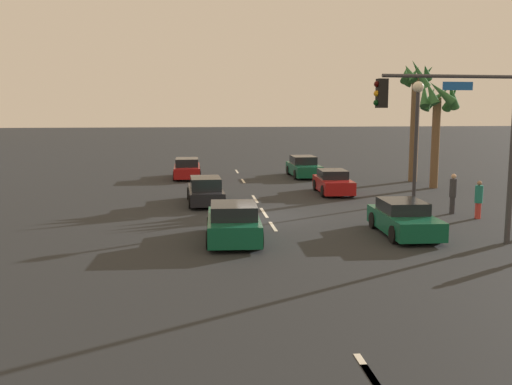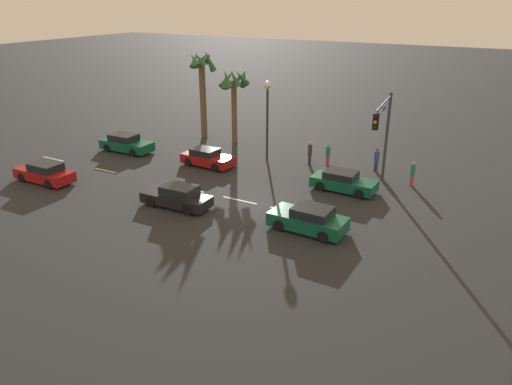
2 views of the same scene
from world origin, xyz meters
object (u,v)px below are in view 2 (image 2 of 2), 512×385
at_px(car_4, 343,182).
at_px(pedestrian_2, 377,159).
at_px(car_2, 126,144).
at_px(palm_tree_0, 202,77).
at_px(car_0, 207,158).
at_px(pedestrian_1, 310,152).
at_px(car_3, 177,197).
at_px(traffic_signal, 383,128).
at_px(pedestrian_0, 413,173).
at_px(palm_tree_1, 234,87).
at_px(streetlamp, 267,106).
at_px(car_5, 309,219).
at_px(car_1, 45,173).
at_px(pedestrian_3, 328,154).

height_order(car_4, pedestrian_2, pedestrian_2).
height_order(car_2, palm_tree_0, palm_tree_0).
bearing_deg(pedestrian_2, car_0, -156.59).
bearing_deg(pedestrian_1, car_3, -109.59).
height_order(car_2, traffic_signal, traffic_signal).
distance_m(pedestrian_0, palm_tree_1, 16.73).
height_order(traffic_signal, palm_tree_0, palm_tree_0).
relative_size(car_4, streetlamp, 0.70).
bearing_deg(pedestrian_1, pedestrian_0, -4.81).
bearing_deg(car_5, pedestrian_1, 112.82).
distance_m(palm_tree_0, palm_tree_1, 3.21).
bearing_deg(car_1, car_5, 5.72).
relative_size(car_3, traffic_signal, 0.72).
bearing_deg(traffic_signal, car_3, -138.37).
height_order(pedestrian_3, palm_tree_1, palm_tree_1).
bearing_deg(pedestrian_1, palm_tree_0, 167.73).
relative_size(car_4, palm_tree_0, 0.55).
bearing_deg(car_5, streetlamp, 128.29).
relative_size(pedestrian_2, palm_tree_0, 0.22).
distance_m(streetlamp, pedestrian_2, 8.99).
bearing_deg(traffic_signal, car_2, -175.04).
xyz_separation_m(car_2, car_4, (18.58, 0.38, -0.05)).
distance_m(car_3, traffic_signal, 13.69).
xyz_separation_m(car_0, car_2, (-7.92, -0.18, 0.04)).
bearing_deg(pedestrian_2, car_5, -92.48).
bearing_deg(pedestrian_0, car_4, -140.49).
xyz_separation_m(traffic_signal, pedestrian_2, (-1.10, 3.37, -3.25)).
bearing_deg(car_1, car_3, 5.59).
bearing_deg(palm_tree_1, traffic_signal, -19.43).
height_order(traffic_signal, pedestrian_2, traffic_signal).
relative_size(car_2, streetlamp, 0.74).
relative_size(car_5, pedestrian_0, 2.51).
xyz_separation_m(car_1, car_2, (-0.04, 8.04, 0.02)).
bearing_deg(car_0, pedestrian_2, 23.41).
bearing_deg(palm_tree_1, palm_tree_0, -177.14).
height_order(car_2, car_5, car_2).
height_order(car_1, car_5, car_5).
bearing_deg(car_5, pedestrian_0, 70.41).
distance_m(pedestrian_3, palm_tree_0, 13.47).
xyz_separation_m(pedestrian_3, palm_tree_0, (-12.57, 1.85, 4.48)).
distance_m(car_1, pedestrian_2, 23.44).
height_order(car_1, streetlamp, streetlamp).
bearing_deg(car_3, car_4, 42.86).
distance_m(car_3, car_4, 10.85).
distance_m(car_2, palm_tree_1, 10.17).
height_order(car_0, streetlamp, streetlamp).
height_order(pedestrian_0, pedestrian_1, pedestrian_1).
bearing_deg(car_3, pedestrian_0, 41.82).
height_order(pedestrian_0, pedestrian_3, pedestrian_0).
bearing_deg(pedestrian_1, pedestrian_2, 11.97).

